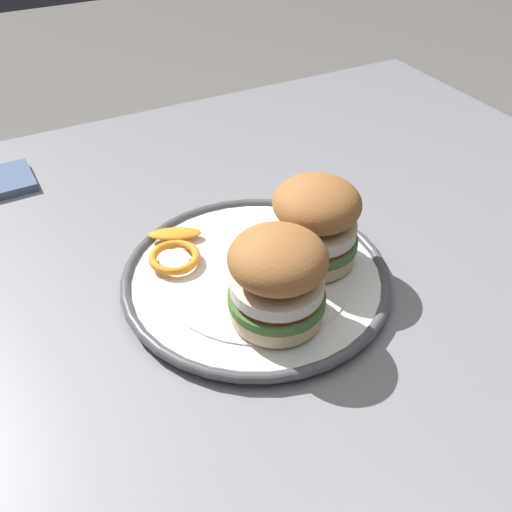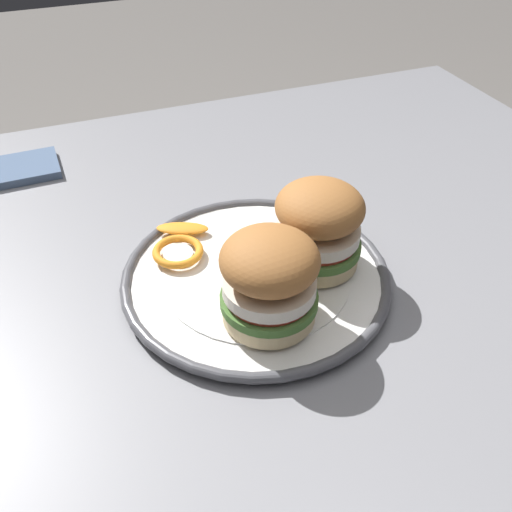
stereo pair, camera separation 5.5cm
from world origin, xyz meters
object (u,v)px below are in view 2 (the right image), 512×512
object	(u,v)px
sandwich_half_right	(269,278)
dining_table	(231,349)
dinner_plate	(256,277)
sandwich_half_left	(317,223)

from	to	relation	value
sandwich_half_right	dining_table	bearing A→B (deg)	110.28
sandwich_half_right	dinner_plate	bearing A→B (deg)	79.59
dining_table	dinner_plate	size ratio (longest dim) A/B	4.14
dinner_plate	sandwich_half_right	distance (m)	0.09
sandwich_half_left	dinner_plate	bearing A→B (deg)	177.11
dining_table	sandwich_half_left	world-z (taller)	sandwich_half_left
dinner_plate	sandwich_half_left	bearing A→B (deg)	-2.89
dining_table	sandwich_half_right	bearing A→B (deg)	-69.72
dinner_plate	sandwich_half_right	size ratio (longest dim) A/B	2.36
dining_table	sandwich_half_right	xyz separation A→B (m)	(0.02, -0.06, 0.16)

